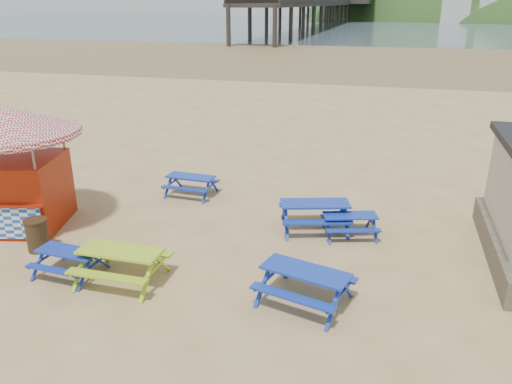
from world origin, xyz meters
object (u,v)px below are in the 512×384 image
(picnic_table_yellow, at_px, (122,266))
(litter_bin, at_px, (37,235))
(picnic_table_blue_b, at_px, (315,216))
(ice_cream_kiosk, at_px, (14,153))
(picnic_table_blue_a, at_px, (191,185))

(picnic_table_yellow, relative_size, litter_bin, 2.22)
(picnic_table_blue_b, distance_m, litter_bin, 7.91)
(ice_cream_kiosk, bearing_deg, picnic_table_blue_b, -1.07)
(picnic_table_blue_b, height_order, litter_bin, litter_bin)
(picnic_table_yellow, bearing_deg, litter_bin, 164.35)
(picnic_table_yellow, bearing_deg, ice_cream_kiosk, 154.28)
(picnic_table_blue_b, bearing_deg, litter_bin, -171.26)
(picnic_table_blue_b, bearing_deg, ice_cream_kiosk, 176.59)
(picnic_table_blue_a, xyz_separation_m, litter_bin, (-2.45, -5.09, 0.11))
(picnic_table_blue_a, distance_m, ice_cream_kiosk, 5.78)
(picnic_table_blue_a, xyz_separation_m, ice_cream_kiosk, (-3.96, -3.74, 1.94))
(picnic_table_blue_a, distance_m, picnic_table_yellow, 5.99)
(ice_cream_kiosk, bearing_deg, picnic_table_yellow, -40.24)
(litter_bin, bearing_deg, picnic_table_yellow, -15.71)
(picnic_table_blue_a, bearing_deg, litter_bin, -112.78)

